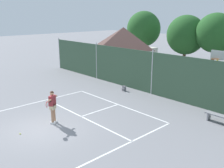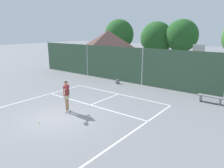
{
  "view_description": "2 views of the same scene",
  "coord_description": "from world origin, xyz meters",
  "px_view_note": "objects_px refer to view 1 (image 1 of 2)",
  "views": [
    {
      "loc": [
        11.38,
        -5.53,
        5.83
      ],
      "look_at": [
        0.28,
        4.69,
        1.63
      ],
      "focal_mm": 40.36,
      "sensor_mm": 36.0,
      "label": 1
    },
    {
      "loc": [
        8.89,
        -6.83,
        4.65
      ],
      "look_at": [
        0.29,
        4.36,
        1.05
      ],
      "focal_mm": 34.11,
      "sensor_mm": 36.0,
      "label": 2
    }
  ],
  "objects_px": {
    "basketball_hoop": "(216,69)",
    "backpack_grey": "(124,88)",
    "tennis_ball": "(20,134)",
    "tennis_player": "(53,104)",
    "courtside_bench": "(219,117)"
  },
  "relations": [
    {
      "from": "tennis_ball",
      "to": "courtside_bench",
      "type": "distance_m",
      "value": 10.64
    },
    {
      "from": "tennis_player",
      "to": "backpack_grey",
      "type": "bearing_deg",
      "value": 102.8
    },
    {
      "from": "tennis_player",
      "to": "tennis_ball",
      "type": "height_order",
      "value": "tennis_player"
    },
    {
      "from": "tennis_player",
      "to": "courtside_bench",
      "type": "distance_m",
      "value": 9.19
    },
    {
      "from": "basketball_hoop",
      "to": "tennis_player",
      "type": "relative_size",
      "value": 1.91
    },
    {
      "from": "tennis_player",
      "to": "tennis_ball",
      "type": "bearing_deg",
      "value": -87.88
    },
    {
      "from": "basketball_hoop",
      "to": "backpack_grey",
      "type": "bearing_deg",
      "value": -156.04
    },
    {
      "from": "tennis_ball",
      "to": "backpack_grey",
      "type": "bearing_deg",
      "value": 100.58
    },
    {
      "from": "backpack_grey",
      "to": "basketball_hoop",
      "type": "bearing_deg",
      "value": 23.96
    },
    {
      "from": "basketball_hoop",
      "to": "tennis_player",
      "type": "height_order",
      "value": "basketball_hoop"
    },
    {
      "from": "basketball_hoop",
      "to": "tennis_ball",
      "type": "relative_size",
      "value": 53.79
    },
    {
      "from": "tennis_player",
      "to": "backpack_grey",
      "type": "xyz_separation_m",
      "value": [
        -1.64,
        7.2,
        -0.92
      ]
    },
    {
      "from": "tennis_player",
      "to": "courtside_bench",
      "type": "xyz_separation_m",
      "value": [
        6.22,
        6.73,
        -0.75
      ]
    },
    {
      "from": "courtside_bench",
      "to": "tennis_player",
      "type": "bearing_deg",
      "value": -132.72
    },
    {
      "from": "basketball_hoop",
      "to": "backpack_grey",
      "type": "relative_size",
      "value": 7.67
    }
  ]
}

